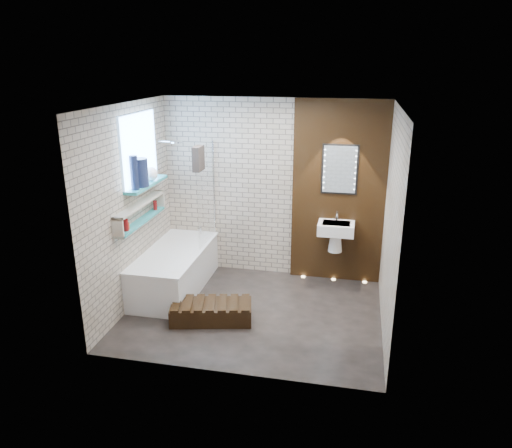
% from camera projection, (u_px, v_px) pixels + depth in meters
% --- Properties ---
extents(ground, '(3.20, 3.20, 0.00)m').
position_uv_depth(ground, '(254.00, 312.00, 6.26)').
color(ground, black).
rests_on(ground, ground).
extents(room_shell, '(3.24, 3.20, 2.60)m').
position_uv_depth(room_shell, '(253.00, 216.00, 5.84)').
color(room_shell, gray).
rests_on(room_shell, ground).
extents(walnut_panel, '(1.30, 0.06, 2.60)m').
position_uv_depth(walnut_panel, '(338.00, 193.00, 6.84)').
color(walnut_panel, black).
rests_on(walnut_panel, ground).
extents(clerestory_window, '(0.18, 1.00, 0.94)m').
position_uv_depth(clerestory_window, '(140.00, 156.00, 6.28)').
color(clerestory_window, '#7FADE0').
rests_on(clerestory_window, room_shell).
extents(display_niche, '(0.14, 1.30, 0.26)m').
position_uv_depth(display_niche, '(141.00, 213.00, 6.31)').
color(display_niche, teal).
rests_on(display_niche, room_shell).
extents(bathtub, '(0.79, 1.74, 0.70)m').
position_uv_depth(bathtub, '(175.00, 269.00, 6.82)').
color(bathtub, white).
rests_on(bathtub, ground).
extents(bath_screen, '(0.01, 0.78, 1.40)m').
position_uv_depth(bath_screen, '(206.00, 195.00, 6.85)').
color(bath_screen, white).
rests_on(bath_screen, bathtub).
extents(towel, '(0.10, 0.25, 0.33)m').
position_uv_depth(towel, '(198.00, 159.00, 6.39)').
color(towel, black).
rests_on(towel, bath_screen).
extents(shower_head, '(0.18, 0.18, 0.02)m').
position_uv_depth(shower_head, '(176.00, 142.00, 6.75)').
color(shower_head, silver).
rests_on(shower_head, room_shell).
extents(washbasin, '(0.50, 0.36, 0.58)m').
position_uv_depth(washbasin, '(336.00, 232.00, 6.82)').
color(washbasin, white).
rests_on(washbasin, walnut_panel).
extents(led_mirror, '(0.50, 0.02, 0.70)m').
position_uv_depth(led_mirror, '(340.00, 169.00, 6.69)').
color(led_mirror, black).
rests_on(led_mirror, walnut_panel).
extents(walnut_step, '(1.06, 0.65, 0.22)m').
position_uv_depth(walnut_step, '(211.00, 312.00, 6.04)').
color(walnut_step, black).
rests_on(walnut_step, ground).
extents(niche_bottles, '(0.06, 0.95, 0.15)m').
position_uv_depth(niche_bottles, '(136.00, 218.00, 6.19)').
color(niche_bottles, maroon).
rests_on(niche_bottles, display_niche).
extents(sill_vases, '(0.20, 0.62, 0.43)m').
position_uv_depth(sill_vases, '(142.00, 173.00, 6.20)').
color(sill_vases, '#151E3C').
rests_on(sill_vases, clerestory_window).
extents(floor_uplights, '(0.96, 0.06, 0.01)m').
position_uv_depth(floor_uplights, '(333.00, 279.00, 7.19)').
color(floor_uplights, '#FFD899').
rests_on(floor_uplights, ground).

